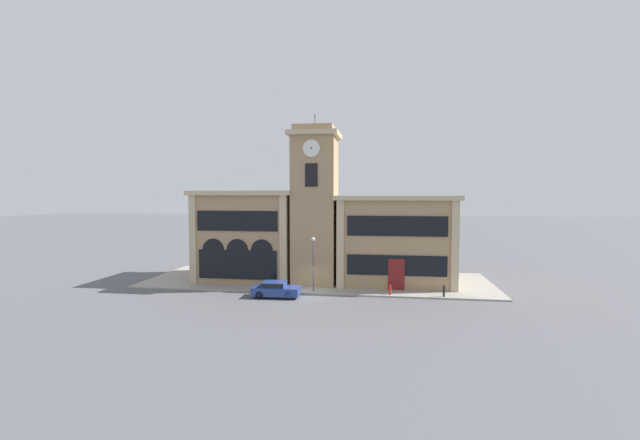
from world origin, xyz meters
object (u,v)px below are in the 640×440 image
object	(u,v)px
fire_hydrant	(390,290)
parked_car_near	(276,289)
street_lamp	(313,255)
bollard	(444,291)

from	to	relation	value
fire_hydrant	parked_car_near	bearing A→B (deg)	-169.70
street_lamp	fire_hydrant	bearing A→B (deg)	-1.60
fire_hydrant	bollard	bearing A→B (deg)	-1.08
parked_car_near	street_lamp	distance (m)	4.58
parked_car_near	bollard	world-z (taller)	parked_car_near
bollard	fire_hydrant	bearing A→B (deg)	178.92
parked_car_near	street_lamp	size ratio (longest dim) A/B	0.84
parked_car_near	street_lamp	xyz separation A→B (m)	(3.04, 2.02, 2.78)
street_lamp	fire_hydrant	world-z (taller)	street_lamp
parked_car_near	fire_hydrant	distance (m)	10.18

